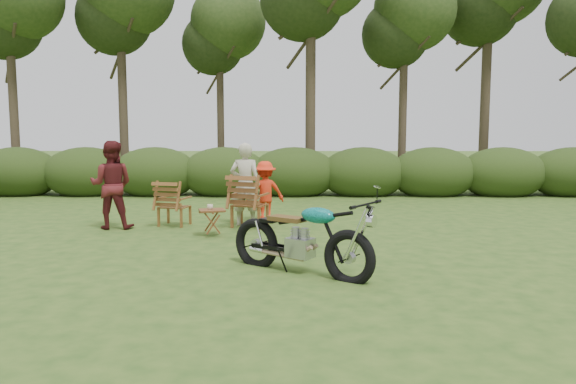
{
  "coord_description": "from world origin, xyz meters",
  "views": [
    {
      "loc": [
        -0.05,
        -7.1,
        1.94
      ],
      "look_at": [
        -0.12,
        1.92,
        0.9
      ],
      "focal_mm": 35.0,
      "sensor_mm": 36.0,
      "label": 1
    }
  ],
  "objects_px": {
    "motorcycle": "(300,272)",
    "lawn_chair_left": "(175,225)",
    "cup": "(210,207)",
    "adult_b": "(113,228)",
    "side_table": "(212,223)",
    "adult_a": "(246,225)",
    "child": "(265,222)",
    "lawn_chair_right": "(250,227)"
  },
  "relations": [
    {
      "from": "cup",
      "to": "adult_b",
      "type": "xyz_separation_m",
      "value": [
        -1.99,
        0.73,
        -0.53
      ]
    },
    {
      "from": "lawn_chair_right",
      "to": "side_table",
      "type": "bearing_deg",
      "value": 75.48
    },
    {
      "from": "motorcycle",
      "to": "cup",
      "type": "height_order",
      "value": "motorcycle"
    },
    {
      "from": "side_table",
      "to": "child",
      "type": "relative_size",
      "value": 0.39
    },
    {
      "from": "lawn_chair_right",
      "to": "lawn_chair_left",
      "type": "xyz_separation_m",
      "value": [
        -1.51,
        0.13,
        0.0
      ]
    },
    {
      "from": "adult_b",
      "to": "adult_a",
      "type": "bearing_deg",
      "value": -175.05
    },
    {
      "from": "lawn_chair_left",
      "to": "child",
      "type": "distance_m",
      "value": 1.83
    },
    {
      "from": "cup",
      "to": "adult_b",
      "type": "relative_size",
      "value": 0.07
    },
    {
      "from": "side_table",
      "to": "child",
      "type": "distance_m",
      "value": 1.76
    },
    {
      "from": "adult_a",
      "to": "motorcycle",
      "type": "bearing_deg",
      "value": 109.56
    },
    {
      "from": "adult_b",
      "to": "child",
      "type": "height_order",
      "value": "adult_b"
    },
    {
      "from": "motorcycle",
      "to": "lawn_chair_left",
      "type": "height_order",
      "value": "motorcycle"
    },
    {
      "from": "motorcycle",
      "to": "adult_b",
      "type": "distance_m",
      "value": 4.86
    },
    {
      "from": "side_table",
      "to": "cup",
      "type": "height_order",
      "value": "cup"
    },
    {
      "from": "lawn_chair_left",
      "to": "adult_a",
      "type": "relative_size",
      "value": 0.54
    },
    {
      "from": "lawn_chair_right",
      "to": "side_table",
      "type": "distance_m",
      "value": 1.16
    },
    {
      "from": "adult_a",
      "to": "adult_b",
      "type": "height_order",
      "value": "adult_b"
    },
    {
      "from": "lawn_chair_left",
      "to": "motorcycle",
      "type": "bearing_deg",
      "value": 138.48
    },
    {
      "from": "motorcycle",
      "to": "lawn_chair_right",
      "type": "relative_size",
      "value": 2.04
    },
    {
      "from": "child",
      "to": "side_table",
      "type": "bearing_deg",
      "value": 41.59
    },
    {
      "from": "cup",
      "to": "lawn_chair_right",
      "type": "bearing_deg",
      "value": 55.62
    },
    {
      "from": "child",
      "to": "lawn_chair_right",
      "type": "bearing_deg",
      "value": 45.1
    },
    {
      "from": "lawn_chair_right",
      "to": "motorcycle",
      "type": "bearing_deg",
      "value": 122.42
    },
    {
      "from": "lawn_chair_right",
      "to": "lawn_chair_left",
      "type": "height_order",
      "value": "lawn_chair_right"
    },
    {
      "from": "cup",
      "to": "adult_b",
      "type": "height_order",
      "value": "adult_b"
    },
    {
      "from": "adult_b",
      "to": "side_table",
      "type": "bearing_deg",
      "value": 156.62
    },
    {
      "from": "lawn_chair_right",
      "to": "cup",
      "type": "distance_m",
      "value": 1.25
    },
    {
      "from": "side_table",
      "to": "adult_a",
      "type": "distance_m",
      "value": 1.24
    },
    {
      "from": "motorcycle",
      "to": "lawn_chair_left",
      "type": "xyz_separation_m",
      "value": [
        -2.45,
        3.63,
        0.0
      ]
    },
    {
      "from": "side_table",
      "to": "adult_b",
      "type": "bearing_deg",
      "value": 159.64
    },
    {
      "from": "child",
      "to": "cup",
      "type": "bearing_deg",
      "value": 40.0
    },
    {
      "from": "side_table",
      "to": "child",
      "type": "height_order",
      "value": "child"
    },
    {
      "from": "lawn_chair_left",
      "to": "adult_b",
      "type": "distance_m",
      "value": 1.18
    },
    {
      "from": "side_table",
      "to": "adult_b",
      "type": "relative_size",
      "value": 0.29
    },
    {
      "from": "side_table",
      "to": "adult_b",
      "type": "distance_m",
      "value": 2.18
    },
    {
      "from": "motorcycle",
      "to": "cup",
      "type": "relative_size",
      "value": 19.06
    },
    {
      "from": "adult_a",
      "to": "adult_b",
      "type": "relative_size",
      "value": 0.97
    },
    {
      "from": "adult_a",
      "to": "adult_b",
      "type": "xyz_separation_m",
      "value": [
        -2.54,
        -0.36,
        0.0
      ]
    },
    {
      "from": "lawn_chair_left",
      "to": "cup",
      "type": "bearing_deg",
      "value": 143.65
    },
    {
      "from": "lawn_chair_right",
      "to": "adult_b",
      "type": "height_order",
      "value": "adult_b"
    },
    {
      "from": "motorcycle",
      "to": "adult_b",
      "type": "relative_size",
      "value": 1.24
    },
    {
      "from": "motorcycle",
      "to": "lawn_chair_left",
      "type": "distance_m",
      "value": 4.38
    }
  ]
}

